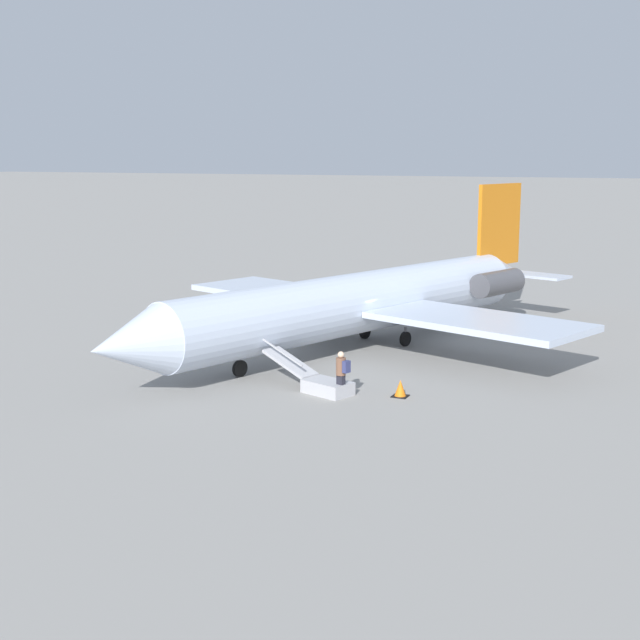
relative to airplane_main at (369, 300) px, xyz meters
The scene contains 5 objects.
ground_plane 2.37m from the airplane_main, 19.32° to the right, with size 600.00×600.00×0.00m, color gray.
airplane_main is the anchor object (origin of this frame).
boarding_stairs 8.59m from the airplane_main, ahead, with size 2.27×4.12×1.77m.
passenger 9.09m from the airplane_main, 14.80° to the left, with size 0.43×0.57×1.74m.
traffic_cone_near_stairs 8.98m from the airplane_main, 28.83° to the left, with size 0.58×0.58×0.64m.
Camera 1 is at (37.10, 14.85, 8.88)m, focal length 50.00 mm.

